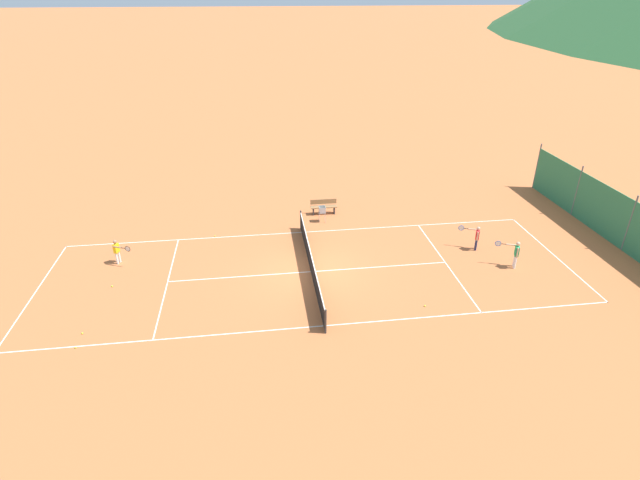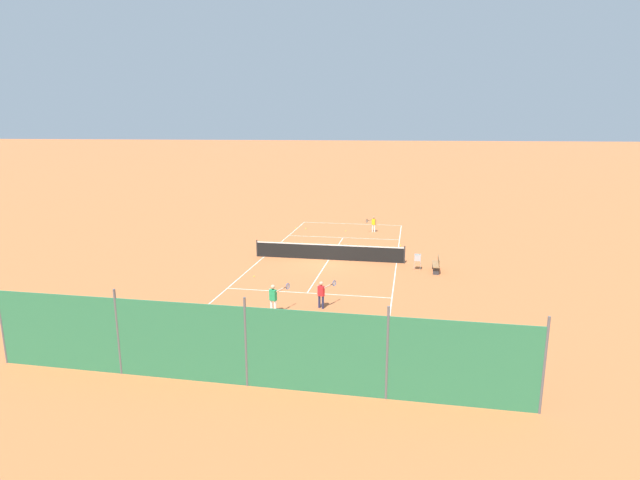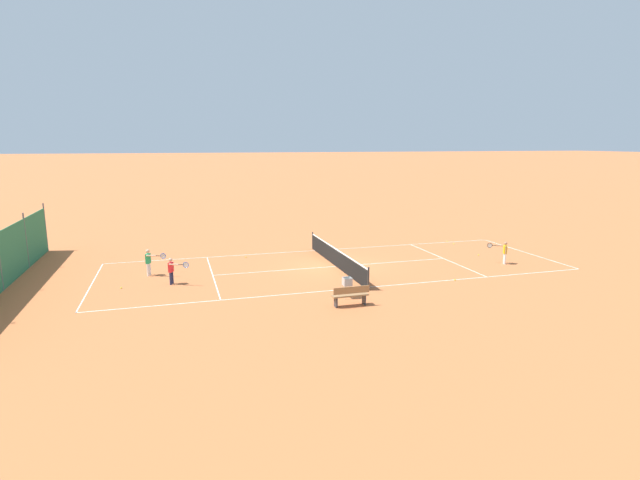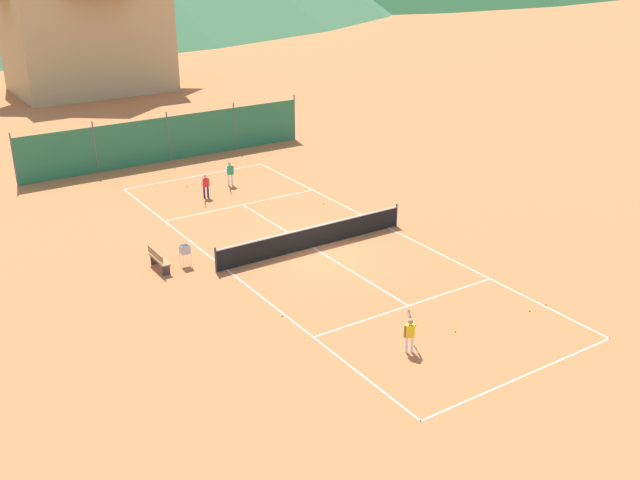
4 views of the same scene
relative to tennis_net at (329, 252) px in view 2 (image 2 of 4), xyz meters
The scene contains 15 objects.
ground_plane 0.50m from the tennis_net, ahead, with size 600.00×600.00×0.00m, color #BC6638.
court_line_markings 0.50m from the tennis_net, ahead, with size 8.25×23.85×0.01m.
tennis_net is the anchor object (origin of this frame).
windscreen_fence_far 15.52m from the tennis_net, 90.00° to the left, with size 17.28×0.08×2.90m.
player_far_service 9.08m from the tennis_net, 102.79° to the right, with size 0.74×0.90×1.21m.
player_far_baseline 8.37m from the tennis_net, 97.34° to the left, with size 0.75×0.92×1.24m.
player_near_baseline 9.41m from the tennis_net, 84.87° to the left, with size 0.75×0.99×1.32m.
tennis_ball_mid_court 5.47m from the tennis_net, 51.70° to the left, with size 0.07×0.07×0.07m, color #CCE033.
tennis_ball_alley_left 6.23m from the tennis_net, 132.83° to the right, with size 0.07×0.07×0.07m, color #CCE033.
tennis_ball_far_corner 10.03m from the tennis_net, 65.23° to the right, with size 0.07×0.07×0.07m, color #CCE033.
tennis_ball_alley_right 8.75m from the tennis_net, 89.29° to the right, with size 0.07×0.07×0.07m, color #CCE033.
tennis_ball_service_box 9.70m from the tennis_net, 69.69° to the right, with size 0.07×0.07×0.07m, color #CCE033.
tennis_ball_near_corner 10.59m from the tennis_net, 96.18° to the left, with size 0.07×0.07×0.07m, color #CCE033.
ball_hopper 5.45m from the tennis_net, 166.54° to the left, with size 0.36×0.36×0.89m.
courtside_bench 6.52m from the tennis_net, 166.78° to the left, with size 0.36×1.50×0.84m.
Camera 2 is at (-4.80, 29.05, 7.85)m, focal length 28.00 mm.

